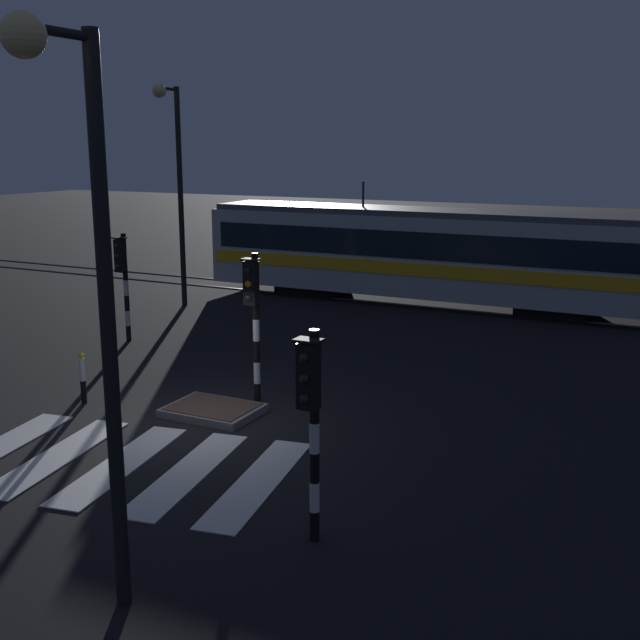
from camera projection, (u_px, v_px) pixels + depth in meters
name	position (u px, v px, depth m)	size (l,w,h in m)	color
ground_plane	(194.00, 426.00, 15.51)	(120.00, 120.00, 0.00)	black
rail_near	(417.00, 306.00, 26.86)	(80.00, 0.12, 0.03)	#59595E
rail_far	(430.00, 299.00, 28.11)	(80.00, 0.12, 0.03)	#59595E
crosswalk_zebra	(121.00, 464.00, 13.63)	(6.31, 4.55, 0.02)	silver
traffic_island	(213.00, 410.00, 16.14)	(1.85, 1.39, 0.18)	slate
traffic_light_corner_far_left	(123.00, 271.00, 21.66)	(0.36, 0.42, 3.03)	black
traffic_light_median_centre	(254.00, 307.00, 16.25)	(0.36, 0.42, 3.25)	black
traffic_light_corner_near_right	(311.00, 406.00, 10.53)	(0.36, 0.42, 3.04)	black
street_lamp_trackside_left	(175.00, 169.00, 25.78)	(0.44, 1.21, 7.27)	black
street_lamp_near_kerb	(87.00, 257.00, 8.36)	(0.44, 1.21, 6.65)	black
tram	(426.00, 253.00, 27.08)	(16.14, 2.58, 4.15)	#B2BCC1
bollard_island_edge	(83.00, 378.00, 16.74)	(0.12, 0.12, 1.11)	black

